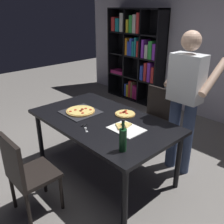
# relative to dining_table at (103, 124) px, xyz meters

# --- Properties ---
(ground_plane) EXTENTS (12.00, 12.00, 0.00)m
(ground_plane) POSITION_rel_dining_table_xyz_m (0.00, 0.00, -0.68)
(ground_plane) COLOR gray
(back_wall) EXTENTS (6.40, 0.10, 2.80)m
(back_wall) POSITION_rel_dining_table_xyz_m (0.00, 2.60, 0.72)
(back_wall) COLOR #BCB7C6
(back_wall) RESTS_ON ground_plane
(dining_table) EXTENTS (1.76, 1.03, 0.75)m
(dining_table) POSITION_rel_dining_table_xyz_m (0.00, 0.00, 0.00)
(dining_table) COLOR black
(dining_table) RESTS_ON ground_plane
(chair_near_camera) EXTENTS (0.42, 0.42, 0.90)m
(chair_near_camera) POSITION_rel_dining_table_xyz_m (-0.00, -1.00, -0.17)
(chair_near_camera) COLOR black
(chair_near_camera) RESTS_ON ground_plane
(chair_far_side) EXTENTS (0.42, 0.42, 0.90)m
(chair_far_side) POSITION_rel_dining_table_xyz_m (0.00, 1.00, -0.17)
(chair_far_side) COLOR black
(chair_far_side) RESTS_ON ground_plane
(bookshelf) EXTENTS (1.40, 0.35, 1.95)m
(bookshelf) POSITION_rel_dining_table_xyz_m (-1.60, 2.38, 0.33)
(bookshelf) COLOR black
(bookshelf) RESTS_ON ground_plane
(person_serving_pizza) EXTENTS (0.55, 0.54, 1.75)m
(person_serving_pizza) POSITION_rel_dining_table_xyz_m (0.59, 0.78, 0.31)
(person_serving_pizza) COLOR #38476B
(person_serving_pizza) RESTS_ON ground_plane
(pepperoni_pizza_on_tray) EXTENTS (0.42, 0.42, 0.04)m
(pepperoni_pizza_on_tray) POSITION_rel_dining_table_xyz_m (-0.34, -0.07, 0.08)
(pepperoni_pizza_on_tray) COLOR #2D2D33
(pepperoni_pizza_on_tray) RESTS_ON dining_table
(pizza_slices_on_towel) EXTENTS (0.36, 0.28, 0.03)m
(pizza_slices_on_towel) POSITION_rel_dining_table_xyz_m (0.35, 0.01, 0.08)
(pizza_slices_on_towel) COLOR white
(pizza_slices_on_towel) RESTS_ON dining_table
(wine_bottle) EXTENTS (0.07, 0.07, 0.32)m
(wine_bottle) POSITION_rel_dining_table_xyz_m (0.65, -0.32, 0.19)
(wine_bottle) COLOR #194723
(wine_bottle) RESTS_ON dining_table
(kitchen_scissors) EXTENTS (0.19, 0.14, 0.01)m
(kitchen_scissors) POSITION_rel_dining_table_xyz_m (0.03, -0.28, 0.07)
(kitchen_scissors) COLOR silver
(kitchen_scissors) RESTS_ON dining_table
(second_pizza_plain) EXTENTS (0.25, 0.25, 0.03)m
(second_pizza_plain) POSITION_rel_dining_table_xyz_m (0.09, 0.29, 0.08)
(second_pizza_plain) COLOR tan
(second_pizza_plain) RESTS_ON dining_table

